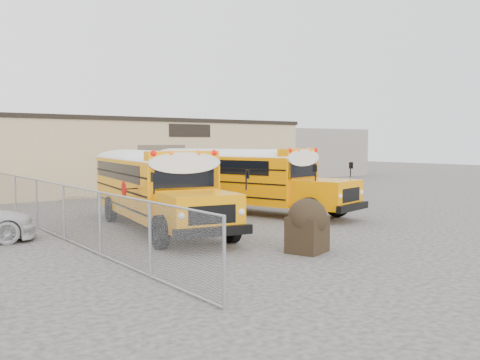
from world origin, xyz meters
TOP-DOWN VIEW (x-y plane):
  - ground at (0.00, 0.00)m, footprint 120.00×120.00m
  - warehouse at (-0.00, 19.99)m, footprint 30.20×10.20m
  - chainlink_fence at (-6.00, 3.00)m, footprint 0.07×18.07m
  - distant_building_right at (24.00, 24.00)m, footprint 10.00×8.00m
  - school_bus_left at (-1.35, 9.63)m, footprint 4.06×10.19m
  - school_bus_right at (1.12, 10.98)m, footprint 5.06×10.26m
  - tarp_bundle at (-1.05, -3.04)m, footprint 1.29×1.22m

SIDE VIEW (x-z plane):
  - ground at x=0.00m, z-range 0.00..0.00m
  - tarp_bundle at x=-1.05m, z-range 0.02..1.58m
  - chainlink_fence at x=-6.00m, z-range 0.00..1.80m
  - school_bus_left at x=-1.35m, z-range 0.23..3.13m
  - school_bus_right at x=1.12m, z-range 0.23..3.15m
  - distant_building_right at x=24.00m, z-range 0.00..4.40m
  - warehouse at x=0.00m, z-range 0.04..4.71m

